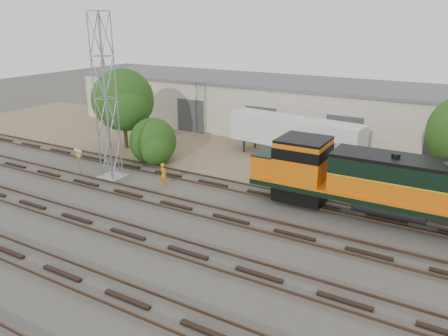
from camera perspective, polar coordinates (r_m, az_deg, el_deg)
The scene contains 11 objects.
ground at distance 24.88m, azimuth -0.81°, elevation -8.13°, with size 140.00×140.00×0.00m, color #47423A.
dirt_strip at distance 37.60m, azimuth 10.97°, elevation 1.10°, with size 80.00×16.00×0.02m, color #726047.
tracks at distance 22.63m, azimuth -4.77°, elevation -10.93°, with size 80.00×20.40×0.28m.
warehouse at distance 44.33m, azimuth 14.73°, elevation 7.08°, with size 58.40×10.40×5.30m.
locomotive at distance 26.81m, azimuth 20.49°, elevation -1.90°, with size 16.87×2.96×4.06m.
signal_tower at distance 32.20m, azimuth -15.15°, elevation 8.34°, with size 1.74×1.74×11.80m.
sign_post at distance 34.68m, azimuth -18.49°, elevation 1.43°, with size 0.85×0.15×2.08m.
worker at distance 31.17m, azimuth -7.91°, elevation -0.86°, with size 0.62×0.41×1.70m, color orange.
semi_trailer at distance 36.68m, azimuth 9.55°, elevation 4.38°, with size 11.83×3.85×3.58m.
tree_west at distance 39.94m, azimuth -12.96°, elevation 8.39°, with size 5.79×5.51×7.21m.
tree_mid at distance 36.34m, azimuth -9.15°, elevation 3.23°, with size 4.09×3.89×3.89m.
Camera 1 is at (11.37, -18.99, 11.36)m, focal length 35.00 mm.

